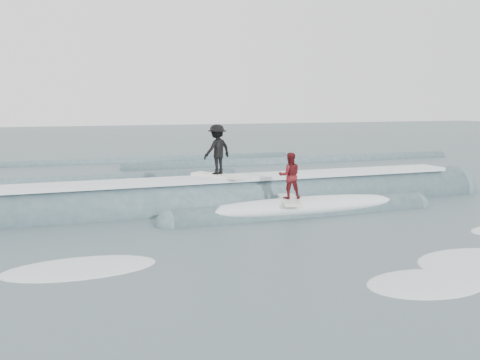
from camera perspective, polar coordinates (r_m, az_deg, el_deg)
name	(u,v)px	position (r m, az deg, el deg)	size (l,w,h in m)	color
ground	(309,248)	(13.84, 7.32, -7.26)	(160.00, 160.00, 0.00)	#374D50
breaking_wave	(241,206)	(18.94, 0.06, -2.84)	(21.95, 3.82, 2.07)	#36505B
surfer_black	(217,151)	(18.73, -2.45, 3.07)	(1.57, 1.97, 1.84)	white
surfer_red	(290,179)	(17.44, 5.32, 0.08)	(1.13, 2.07, 1.60)	silver
whitewater	(358,262)	(12.93, 12.49, -8.49)	(17.07, 7.03, 0.10)	white
far_swells	(176,169)	(30.50, -6.82, 1.21)	(38.86, 8.65, 0.80)	#36505B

